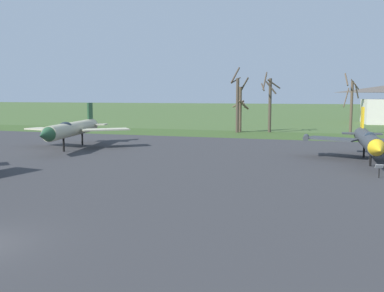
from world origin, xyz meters
name	(u,v)px	position (x,y,z in m)	size (l,w,h in m)	color
asphalt_apron	(151,173)	(0.00, 16.91, 0.03)	(98.79, 56.36, 0.05)	#333335
grass_verge_strip	(245,135)	(0.00, 51.09, 0.03)	(158.79, 12.00, 0.06)	#375224
jet_fighter_front_left	(72,129)	(-14.25, 27.86, 2.21)	(11.83, 15.75, 4.92)	#B7B293
jet_fighter_rear_center	(368,140)	(15.63, 27.73, 2.00)	(11.13, 14.78, 4.69)	#33383D
info_placard_rear_center	(379,170)	(15.99, 20.15, 0.65)	(0.60, 0.37, 1.02)	black
bare_tree_far_left	(238,101)	(-1.89, 54.24, 4.95)	(2.94, 2.00, 10.20)	#42382D
bare_tree_left_of_center	(240,109)	(-1.73, 55.28, 3.71)	(2.79, 2.80, 7.16)	brown
bare_tree_center	(270,101)	(2.75, 56.05, 4.96)	(3.22, 2.73, 9.49)	#42382D
bare_tree_right_of_center	(351,104)	(14.74, 55.37, 4.56)	(2.19, 2.31, 9.08)	brown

